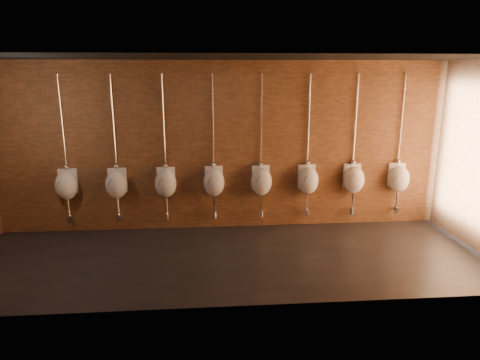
% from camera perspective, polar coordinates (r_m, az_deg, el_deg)
% --- Properties ---
extents(ground, '(8.50, 8.50, 0.00)m').
position_cam_1_polar(ground, '(7.19, -1.42, -10.36)').
color(ground, black).
rests_on(ground, ground).
extents(room_shell, '(8.54, 3.04, 3.22)m').
position_cam_1_polar(room_shell, '(6.61, -1.53, 5.70)').
color(room_shell, black).
rests_on(room_shell, ground).
extents(urinal_0, '(0.43, 0.38, 2.72)m').
position_cam_1_polar(urinal_0, '(8.54, -22.14, -0.62)').
color(urinal_0, white).
rests_on(urinal_0, ground).
extents(urinal_1, '(0.43, 0.38, 2.72)m').
position_cam_1_polar(urinal_1, '(8.31, -16.15, -0.50)').
color(urinal_1, white).
rests_on(urinal_1, ground).
extents(urinal_2, '(0.43, 0.38, 2.72)m').
position_cam_1_polar(urinal_2, '(8.18, -9.89, -0.38)').
color(urinal_2, white).
rests_on(urinal_2, ground).
extents(urinal_3, '(0.43, 0.38, 2.72)m').
position_cam_1_polar(urinal_3, '(8.14, -3.50, -0.26)').
color(urinal_3, white).
rests_on(urinal_3, ground).
extents(urinal_4, '(0.43, 0.38, 2.72)m').
position_cam_1_polar(urinal_4, '(8.21, 2.86, -0.12)').
color(urinal_4, white).
rests_on(urinal_4, ground).
extents(urinal_5, '(0.43, 0.38, 2.72)m').
position_cam_1_polar(urinal_5, '(8.38, 9.05, 0.00)').
color(urinal_5, white).
rests_on(urinal_5, ground).
extents(urinal_6, '(0.43, 0.38, 2.72)m').
position_cam_1_polar(urinal_6, '(8.64, 14.92, 0.13)').
color(urinal_6, white).
rests_on(urinal_6, ground).
extents(urinal_7, '(0.43, 0.38, 2.72)m').
position_cam_1_polar(urinal_7, '(8.98, 20.41, 0.24)').
color(urinal_7, white).
rests_on(urinal_7, ground).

